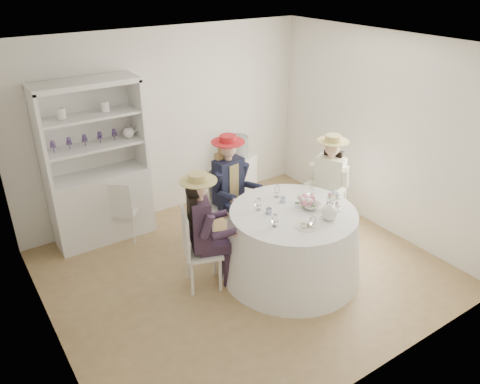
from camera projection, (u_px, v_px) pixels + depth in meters
ground at (244, 270)px, 5.85m from camera, size 4.50×4.50×0.00m
ceiling at (246, 47)px, 4.64m from camera, size 4.50×4.50×0.00m
wall_back at (166, 125)px, 6.73m from camera, size 4.50×0.00×4.50m
wall_front at (386, 255)px, 3.76m from camera, size 4.50×0.00×4.50m
wall_left at (35, 229)px, 4.12m from camera, size 0.00×4.50×4.50m
wall_right at (381, 134)px, 6.37m from camera, size 0.00×4.50×4.50m
tea_table at (292, 243)px, 5.62m from camera, size 1.69×1.69×0.86m
hutch at (99, 186)px, 6.23m from camera, size 1.48×0.96×2.19m
side_table at (238, 176)px, 7.52m from camera, size 0.59×0.59×0.70m
hatbox at (238, 146)px, 7.29m from camera, size 0.33×0.33×0.33m
guest_left at (202, 225)px, 5.23m from camera, size 0.60×0.55×1.45m
guest_mid at (230, 183)px, 6.11m from camera, size 0.56×0.59×1.51m
guest_right at (329, 181)px, 6.25m from camera, size 0.62×0.56×1.46m
spare_chair at (122, 209)px, 6.28m from camera, size 0.51×0.51×0.89m
teacup_a at (269, 211)px, 5.37m from camera, size 0.10×0.10×0.06m
teacup_b at (283, 200)px, 5.63m from camera, size 0.07×0.07×0.06m
teacup_c at (307, 200)px, 5.63m from camera, size 0.10×0.10×0.06m
flower_bowl at (310, 206)px, 5.49m from camera, size 0.25×0.25×0.06m
flower_arrangement at (306, 200)px, 5.49m from camera, size 0.18×0.18×0.07m
table_teapot at (329, 213)px, 5.24m from camera, size 0.26×0.18×0.19m
sandwich_plate at (306, 226)px, 5.12m from camera, size 0.24×0.24×0.05m
cupcake_stand at (333, 203)px, 5.46m from camera, size 0.22×0.22×0.21m
stemware_set at (294, 206)px, 5.39m from camera, size 0.85×0.89×0.15m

